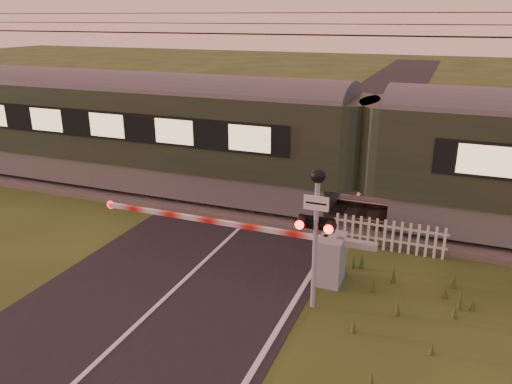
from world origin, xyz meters
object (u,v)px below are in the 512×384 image
at_px(crossing_signal, 316,215).
at_px(picket_fence, 389,235).
at_px(boom_gate, 316,254).
at_px(train, 366,151).

relative_size(crossing_signal, picket_fence, 1.04).
distance_m(crossing_signal, picket_fence, 4.00).
bearing_deg(crossing_signal, boom_gate, 102.45).
xyz_separation_m(boom_gate, crossing_signal, (0.28, -1.26, 1.52)).
bearing_deg(boom_gate, train, 84.91).
bearing_deg(picket_fence, boom_gate, -123.37).
height_order(train, crossing_signal, train).
relative_size(boom_gate, crossing_signal, 2.35).
relative_size(train, crossing_signal, 13.27).
xyz_separation_m(train, boom_gate, (-0.36, -4.06, -1.58)).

